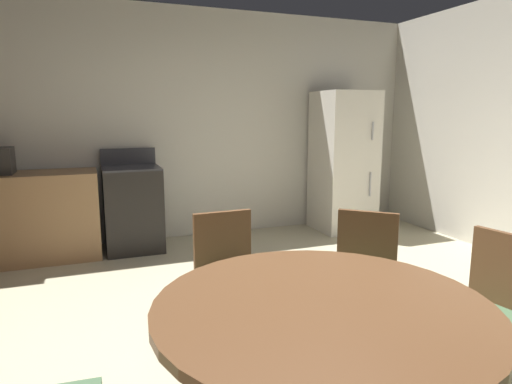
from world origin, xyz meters
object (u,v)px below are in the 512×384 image
refrigerator (343,162)px  dining_table (321,338)px  oven_range (133,208)px  chair_east (490,305)px  chair_northeast (363,272)px  chair_north (229,273)px

refrigerator → dining_table: refrigerator is taller
oven_range → chair_east: size_ratio=1.26×
oven_range → chair_east: oven_range is taller
oven_range → chair_northeast: size_ratio=1.26×
oven_range → chair_northeast: oven_range is taller
refrigerator → chair_east: bearing=-109.2°
chair_north → dining_table: bearing=0.0°
dining_table → chair_east: size_ratio=1.52×
chair_northeast → chair_east: bearing=70.8°
oven_range → chair_north: size_ratio=1.26×
dining_table → chair_north: size_ratio=1.52×
dining_table → chair_north: chair_north is taller
refrigerator → chair_east: 3.47m
chair_east → chair_northeast: same height
refrigerator → chair_north: refrigerator is taller
dining_table → chair_northeast: chair_northeast is taller
refrigerator → dining_table: 4.09m
oven_range → refrigerator: (2.62, -0.05, 0.41)m
oven_range → chair_northeast: 2.91m
dining_table → chair_north: (-0.04, 1.10, -0.11)m
chair_east → chair_north: same height
dining_table → oven_range: bearing=96.5°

